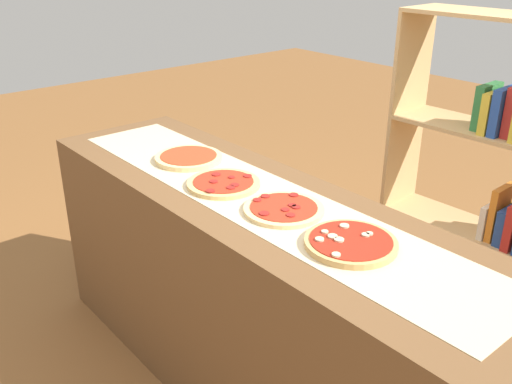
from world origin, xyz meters
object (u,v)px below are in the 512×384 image
at_px(pizza_pepperoni_1, 223,183).
at_px(pizza_mushroom_3, 351,243).
at_px(pizza_plain_0, 189,158).
at_px(pizza_pepperoni_2, 284,209).
at_px(bookshelf, 486,186).

distance_m(pizza_pepperoni_1, pizza_mushroom_3, 0.64).
bearing_deg(pizza_plain_0, pizza_mushroom_3, -2.21).
bearing_deg(pizza_pepperoni_2, pizza_mushroom_3, -1.66).
relative_size(pizza_plain_0, bookshelf, 0.19).
height_order(pizza_plain_0, pizza_pepperoni_1, same).
bearing_deg(bookshelf, pizza_pepperoni_1, -112.62).
bearing_deg(bookshelf, pizza_mushroom_3, -82.23).
xyz_separation_m(pizza_plain_0, pizza_pepperoni_1, (0.32, -0.05, -0.00)).
relative_size(pizza_pepperoni_2, bookshelf, 0.19).
relative_size(pizza_plain_0, pizza_mushroom_3, 0.99).
height_order(pizza_plain_0, pizza_mushroom_3, pizza_mushroom_3).
relative_size(pizza_pepperoni_1, pizza_mushroom_3, 0.98).
bearing_deg(pizza_mushroom_3, pizza_pepperoni_2, 178.34).
xyz_separation_m(pizza_mushroom_3, bookshelf, (-0.16, 1.15, -0.18)).
relative_size(pizza_pepperoni_1, pizza_pepperoni_2, 1.00).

